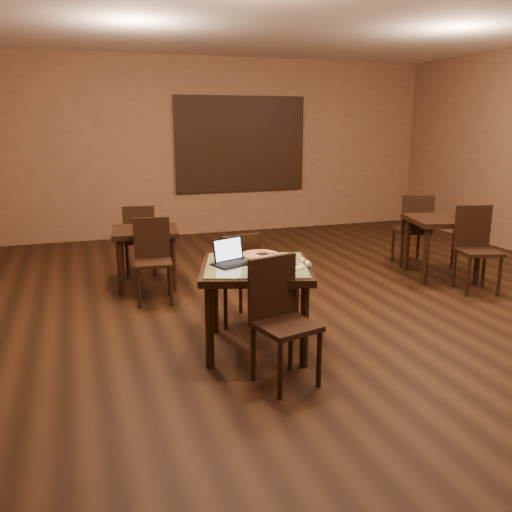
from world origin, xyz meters
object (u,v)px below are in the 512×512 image
object	(u,v)px
pizza_pan	(260,256)
other_table_b	(145,239)
other_table_a_chair_far	(414,226)
other_table_b_chair_near	(153,255)
laptop	(230,257)
chair_main_near	(280,313)
other_table_b_chair_far	(139,236)
tiled_table	(256,276)
other_table_a_chair_near	(475,243)
chair_main_far	(237,273)
other_table_a	(443,228)

from	to	relation	value
pizza_pan	other_table_b	distance (m)	2.09
other_table_a_chair_far	other_table_b_chair_near	world-z (taller)	other_table_a_chair_far
laptop	pizza_pan	distance (m)	0.35
other_table_b	chair_main_near	bearing A→B (deg)	-71.12
pizza_pan	chair_main_near	bearing A→B (deg)	-99.31
pizza_pan	other_table_b_chair_far	bearing A→B (deg)	107.68
tiled_table	other_table_b_chair_far	bearing A→B (deg)	121.19
other_table_a_chair_near	other_table_b	distance (m)	3.88
chair_main_far	pizza_pan	xyz separation A→B (m)	(0.11, -0.38, 0.25)
other_table_b	other_table_b_chair_far	distance (m)	0.54
chair_main_far	other_table_a	world-z (taller)	chair_main_far
chair_main_far	tiled_table	bearing A→B (deg)	78.07
other_table_b	other_table_b_chair_far	xyz separation A→B (m)	(-0.01, 0.53, -0.07)
chair_main_far	other_table_b_chair_near	bearing A→B (deg)	-67.43
tiled_table	chair_main_far	xyz separation A→B (m)	(0.01, 0.62, -0.15)
other_table_a	other_table_b_chair_near	world-z (taller)	other_table_b_chair_near
chair_main_near	other_table_a	world-z (taller)	chair_main_near
chair_main_near	pizza_pan	distance (m)	0.90
chair_main_far	other_table_a_chair_near	bearing A→B (deg)	172.97
laptop	other_table_a_chair_far	distance (m)	3.65
other_table_a_chair_far	other_table_b_chair_far	size ratio (longest dim) A/B	1.08
chair_main_near	other_table_b_chair_far	size ratio (longest dim) A/B	1.05
other_table_b_chair_far	other_table_b	bearing A→B (deg)	96.94
other_table_a_chair_near	other_table_b	size ratio (longest dim) A/B	1.20
pizza_pan	other_table_b_chair_far	xyz separation A→B (m)	(-0.78, 2.46, -0.25)
other_table_a	other_table_a_chair_far	xyz separation A→B (m)	(-0.02, 0.58, -0.08)
other_table_a_chair_far	other_table_b_chair_far	world-z (taller)	other_table_a_chair_far
chair_main_far	pizza_pan	size ratio (longest dim) A/B	2.61
other_table_b_chair_near	chair_main_far	bearing A→B (deg)	-50.81
other_table_b_chair_near	other_table_a_chair_far	bearing A→B (deg)	11.29
other_table_b_chair_far	other_table_a	bearing A→B (deg)	166.04
other_table_a_chair_near	other_table_b	xyz separation A→B (m)	(-3.63, 1.36, 0.03)
other_table_a_chair_far	other_table_b_chair_near	bearing A→B (deg)	19.36
tiled_table	chair_main_far	size ratio (longest dim) A/B	1.26
other_table_a_chair_far	laptop	bearing A→B (deg)	44.90
chair_main_far	other_table_b_chair_far	xyz separation A→B (m)	(-0.68, 2.08, 0.00)
other_table_a	other_table_a_chair_near	size ratio (longest dim) A/B	1.00
other_table_a_chair_near	other_table_b	bearing A→B (deg)	173.53
other_table_a_chair_near	other_table_b_chair_far	world-z (taller)	other_table_a_chair_near
tiled_table	other_table_b_chair_near	xyz separation A→B (m)	(-0.65, 1.64, -0.14)
tiled_table	other_table_a_chair_near	distance (m)	3.08
chair_main_near	pizza_pan	size ratio (longest dim) A/B	2.75
chair_main_far	pizza_pan	world-z (taller)	chair_main_far
pizza_pan	other_table_b_chair_near	size ratio (longest dim) A/B	0.38
laptop	other_table_b_chair_near	size ratio (longest dim) A/B	0.40
pizza_pan	tiled_table	bearing A→B (deg)	-116.57
tiled_table	other_table_b	distance (m)	2.27
tiled_table	chair_main_far	world-z (taller)	chair_main_far
other_table_b	tiled_table	bearing A→B (deg)	-67.13
other_table_a_chair_near	other_table_a	bearing A→B (deg)	106.21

